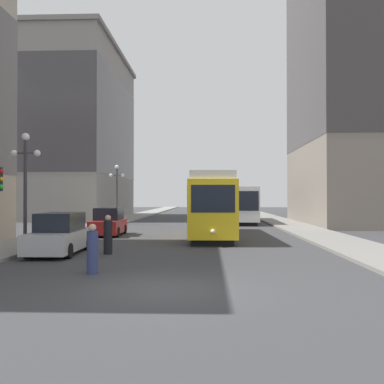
{
  "coord_description": "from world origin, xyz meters",
  "views": [
    {
      "loc": [
        1.19,
        -11.65,
        2.5
      ],
      "look_at": [
        0.38,
        8.78,
        2.77
      ],
      "focal_mm": 40.02,
      "sensor_mm": 36.0,
      "label": 1
    }
  ],
  "objects_px": {
    "lamp_post_left_near": "(25,172)",
    "lamp_post_left_far": "(117,185)",
    "parked_car_left_near": "(60,235)",
    "pedestrian_crossing_near": "(92,250)",
    "pedestrian_crossing_far": "(108,236)",
    "streetcar": "(210,204)",
    "transit_bus": "(242,203)",
    "parked_car_left_mid": "(109,223)"
  },
  "relations": [
    {
      "from": "lamp_post_left_near",
      "to": "lamp_post_left_far",
      "type": "distance_m",
      "value": 19.72
    },
    {
      "from": "parked_car_left_near",
      "to": "pedestrian_crossing_near",
      "type": "height_order",
      "value": "parked_car_left_near"
    },
    {
      "from": "pedestrian_crossing_far",
      "to": "lamp_post_left_far",
      "type": "distance_m",
      "value": 21.08
    },
    {
      "from": "lamp_post_left_far",
      "to": "streetcar",
      "type": "bearing_deg",
      "value": -53.47
    },
    {
      "from": "pedestrian_crossing_near",
      "to": "lamp_post_left_far",
      "type": "xyz_separation_m",
      "value": [
        -4.71,
        25.34,
        2.93
      ]
    },
    {
      "from": "transit_bus",
      "to": "parked_car_left_mid",
      "type": "bearing_deg",
      "value": -121.52
    },
    {
      "from": "parked_car_left_near",
      "to": "parked_car_left_mid",
      "type": "xyz_separation_m",
      "value": [
        0.0,
        9.24,
        -0.0
      ]
    },
    {
      "from": "transit_bus",
      "to": "parked_car_left_near",
      "type": "xyz_separation_m",
      "value": [
        -9.96,
        -24.31,
        -1.1
      ]
    },
    {
      "from": "pedestrian_crossing_near",
      "to": "lamp_post_left_far",
      "type": "distance_m",
      "value": 25.94
    },
    {
      "from": "lamp_post_left_far",
      "to": "transit_bus",
      "type": "bearing_deg",
      "value": 17.95
    },
    {
      "from": "transit_bus",
      "to": "lamp_post_left_near",
      "type": "distance_m",
      "value": 26.44
    },
    {
      "from": "parked_car_left_near",
      "to": "pedestrian_crossing_far",
      "type": "distance_m",
      "value": 2.17
    },
    {
      "from": "pedestrian_crossing_far",
      "to": "lamp_post_left_near",
      "type": "height_order",
      "value": "lamp_post_left_near"
    },
    {
      "from": "pedestrian_crossing_far",
      "to": "lamp_post_left_near",
      "type": "relative_size",
      "value": 0.32
    },
    {
      "from": "parked_car_left_near",
      "to": "pedestrian_crossing_near",
      "type": "xyz_separation_m",
      "value": [
        2.81,
        -4.88,
        -0.08
      ]
    },
    {
      "from": "streetcar",
      "to": "transit_bus",
      "type": "distance_m",
      "value": 15.81
    },
    {
      "from": "transit_bus",
      "to": "lamp_post_left_far",
      "type": "bearing_deg",
      "value": -160.09
    },
    {
      "from": "parked_car_left_near",
      "to": "lamp_post_left_far",
      "type": "xyz_separation_m",
      "value": [
        -1.9,
        20.46,
        2.85
      ]
    },
    {
      "from": "transit_bus",
      "to": "lamp_post_left_far",
      "type": "relative_size",
      "value": 2.3
    },
    {
      "from": "parked_car_left_near",
      "to": "parked_car_left_mid",
      "type": "distance_m",
      "value": 9.24
    },
    {
      "from": "streetcar",
      "to": "pedestrian_crossing_near",
      "type": "xyz_separation_m",
      "value": [
        -3.91,
        -13.71,
        -1.34
      ]
    },
    {
      "from": "transit_bus",
      "to": "parked_car_left_near",
      "type": "bearing_deg",
      "value": -110.33
    },
    {
      "from": "transit_bus",
      "to": "lamp_post_left_near",
      "type": "bearing_deg",
      "value": -114.76
    },
    {
      "from": "parked_car_left_near",
      "to": "streetcar",
      "type": "bearing_deg",
      "value": 50.88
    },
    {
      "from": "lamp_post_left_near",
      "to": "parked_car_left_near",
      "type": "bearing_deg",
      "value": -21.37
    },
    {
      "from": "streetcar",
      "to": "transit_bus",
      "type": "xyz_separation_m",
      "value": [
        3.25,
        15.47,
        -0.15
      ]
    },
    {
      "from": "parked_car_left_near",
      "to": "pedestrian_crossing_far",
      "type": "relative_size",
      "value": 2.76
    },
    {
      "from": "pedestrian_crossing_far",
      "to": "lamp_post_left_far",
      "type": "xyz_separation_m",
      "value": [
        -4.06,
        20.49,
        2.89
      ]
    },
    {
      "from": "transit_bus",
      "to": "parked_car_left_mid",
      "type": "relative_size",
      "value": 2.84
    },
    {
      "from": "transit_bus",
      "to": "pedestrian_crossing_far",
      "type": "height_order",
      "value": "transit_bus"
    },
    {
      "from": "pedestrian_crossing_far",
      "to": "lamp_post_left_far",
      "type": "height_order",
      "value": "lamp_post_left_far"
    },
    {
      "from": "pedestrian_crossing_far",
      "to": "streetcar",
      "type": "bearing_deg",
      "value": -19.88
    },
    {
      "from": "parked_car_left_mid",
      "to": "pedestrian_crossing_far",
      "type": "relative_size",
      "value": 2.53
    },
    {
      "from": "pedestrian_crossing_near",
      "to": "pedestrian_crossing_far",
      "type": "relative_size",
      "value": 0.95
    },
    {
      "from": "parked_car_left_near",
      "to": "parked_car_left_mid",
      "type": "relative_size",
      "value": 1.09
    },
    {
      "from": "pedestrian_crossing_near",
      "to": "lamp_post_left_far",
      "type": "bearing_deg",
      "value": -16.91
    },
    {
      "from": "lamp_post_left_near",
      "to": "lamp_post_left_far",
      "type": "xyz_separation_m",
      "value": [
        0.0,
        19.72,
        0.01
      ]
    },
    {
      "from": "parked_car_left_near",
      "to": "pedestrian_crossing_far",
      "type": "height_order",
      "value": "parked_car_left_near"
    },
    {
      "from": "pedestrian_crossing_far",
      "to": "lamp_post_left_near",
      "type": "xyz_separation_m",
      "value": [
        -4.06,
        0.77,
        2.88
      ]
    },
    {
      "from": "parked_car_left_near",
      "to": "pedestrian_crossing_near",
      "type": "distance_m",
      "value": 5.63
    },
    {
      "from": "streetcar",
      "to": "parked_car_left_mid",
      "type": "bearing_deg",
      "value": 175.39
    },
    {
      "from": "parked_car_left_near",
      "to": "lamp_post_left_far",
      "type": "height_order",
      "value": "lamp_post_left_far"
    }
  ]
}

